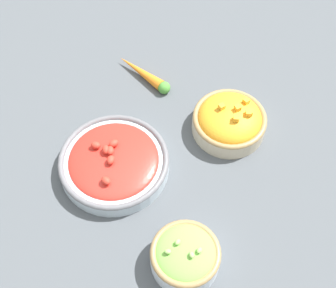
# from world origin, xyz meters

# --- Properties ---
(ground_plane) EXTENTS (3.00, 3.00, 0.00)m
(ground_plane) POSITION_xyz_m (0.00, 0.00, 0.00)
(ground_plane) COLOR #4C5156
(bowl_cherry_tomatoes) EXTENTS (0.22, 0.22, 0.06)m
(bowl_cherry_tomatoes) POSITION_xyz_m (0.04, 0.11, 0.02)
(bowl_cherry_tomatoes) COLOR #B2C1CC
(bowl_cherry_tomatoes) RESTS_ON ground_plane
(bowl_lettuce) EXTENTS (0.13, 0.13, 0.07)m
(bowl_lettuce) POSITION_xyz_m (-0.20, 0.14, 0.03)
(bowl_lettuce) COLOR silver
(bowl_lettuce) RESTS_ON ground_plane
(bowl_squash) EXTENTS (0.16, 0.16, 0.08)m
(bowl_squash) POSITION_xyz_m (-0.04, -0.14, 0.03)
(bowl_squash) COLOR beige
(bowl_squash) RESTS_ON ground_plane
(loose_carrot) EXTENTS (0.16, 0.04, 0.03)m
(loose_carrot) POSITION_xyz_m (0.19, -0.10, 0.01)
(loose_carrot) COLOR orange
(loose_carrot) RESTS_ON ground_plane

